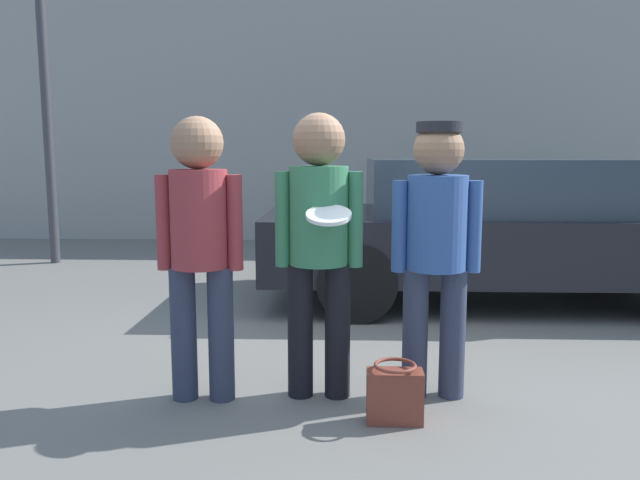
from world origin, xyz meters
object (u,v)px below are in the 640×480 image
(person_middle_with_frisbee, at_px, (319,232))
(parked_car_near, at_px, (496,228))
(handbag, at_px, (395,394))
(shrub, at_px, (560,215))
(person_left, at_px, (200,236))
(person_right, at_px, (436,236))

(person_middle_with_frisbee, xyz_separation_m, parked_car_near, (1.63, 2.52, -0.28))
(parked_car_near, relative_size, handbag, 13.70)
(shrub, distance_m, handbag, 6.99)
(person_left, height_order, handbag, person_left)
(shrub, height_order, handbag, shrub)
(parked_car_near, distance_m, handbag, 3.16)
(person_middle_with_frisbee, relative_size, person_right, 1.03)
(shrub, bearing_deg, person_left, -124.22)
(person_left, relative_size, shrub, 1.66)
(person_left, distance_m, handbag, 1.40)
(parked_car_near, bearing_deg, handbag, -112.77)
(person_left, height_order, shrub, person_left)
(parked_car_near, bearing_deg, person_middle_with_frisbee, -122.87)
(person_right, height_order, handbag, person_right)
(person_middle_with_frisbee, bearing_deg, shrub, 60.15)
(person_left, xyz_separation_m, person_middle_with_frisbee, (0.68, 0.07, 0.02))
(parked_car_near, distance_m, shrub, 3.87)
(person_right, bearing_deg, parked_car_near, 69.15)
(person_right, height_order, shrub, person_right)
(person_left, height_order, person_right, person_left)
(person_left, xyz_separation_m, shrub, (4.09, 6.02, -0.47))
(handbag, bearing_deg, person_middle_with_frisbee, 139.89)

